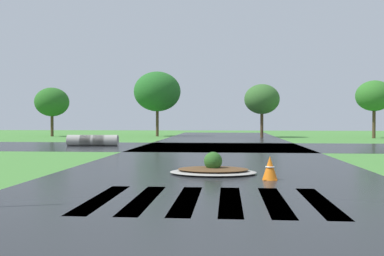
% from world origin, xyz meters
% --- Properties ---
extents(asphalt_roadway, '(9.97, 80.00, 0.01)m').
position_xyz_m(asphalt_roadway, '(0.00, 10.00, 0.00)').
color(asphalt_roadway, '#232628').
rests_on(asphalt_roadway, ground).
extents(asphalt_cross_road, '(90.00, 8.98, 0.01)m').
position_xyz_m(asphalt_cross_road, '(0.00, 21.76, 0.00)').
color(asphalt_cross_road, '#232628').
rests_on(asphalt_cross_road, ground).
extents(crosswalk_stripes, '(4.95, 3.36, 0.01)m').
position_xyz_m(crosswalk_stripes, '(-0.00, 4.56, 0.00)').
color(crosswalk_stripes, white).
rests_on(crosswalk_stripes, ground).
extents(median_island, '(2.65, 1.86, 0.68)m').
position_xyz_m(median_island, '(-0.05, 8.85, 0.14)').
color(median_island, '#9E9B93').
rests_on(median_island, ground).
extents(drainage_pipe_stack, '(3.18, 0.87, 0.70)m').
position_xyz_m(drainage_pipe_stack, '(-8.00, 21.99, 0.35)').
color(drainage_pipe_stack, '#9E9B93').
rests_on(drainage_pipe_stack, ground).
extents(traffic_cone, '(0.42, 0.42, 0.66)m').
position_xyz_m(traffic_cone, '(1.56, 7.69, 0.32)').
color(traffic_cone, orange).
rests_on(traffic_cone, ground).
extents(background_treeline, '(33.24, 6.46, 6.34)m').
position_xyz_m(background_treeline, '(-3.39, 36.68, 3.94)').
color(background_treeline, '#4C3823').
rests_on(background_treeline, ground).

